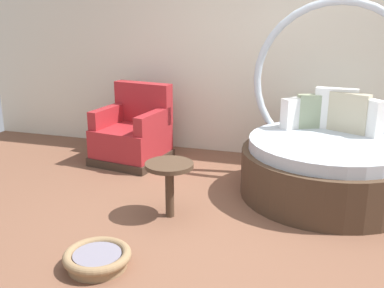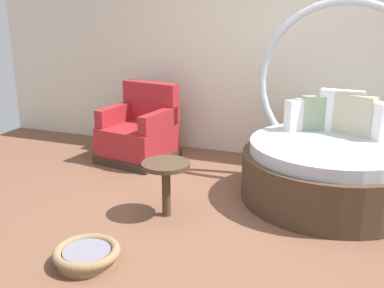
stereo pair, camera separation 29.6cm
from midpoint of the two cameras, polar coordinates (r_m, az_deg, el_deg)
name	(u,v)px [view 2 (the right image)]	position (r m, az deg, el deg)	size (l,w,h in m)	color
ground_plane	(221,230)	(4.09, 5.71, -10.65)	(8.00, 8.00, 0.02)	brown
back_wall	(277,38)	(5.77, 12.08, 12.83)	(8.00, 0.12, 2.98)	silver
round_daybed	(331,159)	(4.81, 18.68, -1.77)	(1.73, 1.73, 1.95)	#473323
red_armchair	(140,134)	(5.72, -5.04, 1.28)	(0.91, 0.91, 0.94)	#38281E
pet_basket	(87,255)	(3.61, -10.63, -13.43)	(0.51, 0.51, 0.13)	#8E704C
side_table	(166,172)	(4.14, -1.22, -3.57)	(0.44, 0.44, 0.52)	#473323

